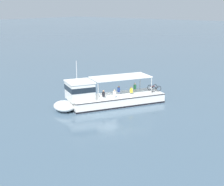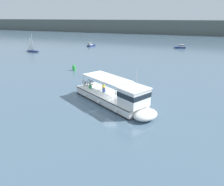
{
  "view_description": "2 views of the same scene",
  "coord_description": "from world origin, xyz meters",
  "px_view_note": "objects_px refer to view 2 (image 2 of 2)",
  "views": [
    {
      "loc": [
        27.92,
        23.11,
        11.11
      ],
      "look_at": [
        -0.6,
        0.35,
        1.4
      ],
      "focal_mm": 53.72,
      "sensor_mm": 36.0,
      "label": 1
    },
    {
      "loc": [
        8.55,
        -21.61,
        10.32
      ],
      "look_at": [
        -0.6,
        0.35,
        1.4
      ],
      "focal_mm": 32.59,
      "sensor_mm": 36.0,
      "label": 2
    }
  ],
  "objects_px": {
    "ferry_main": "(117,98)",
    "motorboat_horizon_east": "(181,47)",
    "sailboat_off_bow": "(33,50)",
    "channel_buoy": "(74,68)",
    "motorboat_near_starboard": "(91,45)"
  },
  "relations": [
    {
      "from": "channel_buoy",
      "to": "sailboat_off_bow",
      "type": "bearing_deg",
      "value": 148.81
    },
    {
      "from": "motorboat_near_starboard",
      "to": "channel_buoy",
      "type": "relative_size",
      "value": 2.67
    },
    {
      "from": "ferry_main",
      "to": "motorboat_horizon_east",
      "type": "xyz_separation_m",
      "value": [
        2.68,
        54.54,
        -0.47
      ]
    },
    {
      "from": "ferry_main",
      "to": "sailboat_off_bow",
      "type": "distance_m",
      "value": 48.61
    },
    {
      "from": "ferry_main",
      "to": "motorboat_horizon_east",
      "type": "relative_size",
      "value": 3.31
    },
    {
      "from": "sailboat_off_bow",
      "to": "motorboat_near_starboard",
      "type": "height_order",
      "value": "sailboat_off_bow"
    },
    {
      "from": "motorboat_horizon_east",
      "to": "ferry_main",
      "type": "bearing_deg",
      "value": -92.81
    },
    {
      "from": "motorboat_near_starboard",
      "to": "channel_buoy",
      "type": "bearing_deg",
      "value": -67.26
    },
    {
      "from": "sailboat_off_bow",
      "to": "motorboat_horizon_east",
      "type": "distance_m",
      "value": 49.69
    },
    {
      "from": "ferry_main",
      "to": "sailboat_off_bow",
      "type": "xyz_separation_m",
      "value": [
        -39.52,
        28.29,
        -0.48
      ]
    },
    {
      "from": "ferry_main",
      "to": "channel_buoy",
      "type": "xyz_separation_m",
      "value": [
        -14.67,
        13.25,
        -0.45
      ]
    },
    {
      "from": "ferry_main",
      "to": "motorboat_horizon_east",
      "type": "bearing_deg",
      "value": 87.19
    },
    {
      "from": "sailboat_off_bow",
      "to": "channel_buoy",
      "type": "bearing_deg",
      "value": -31.19
    },
    {
      "from": "motorboat_horizon_east",
      "to": "sailboat_off_bow",
      "type": "bearing_deg",
      "value": -148.12
    },
    {
      "from": "sailboat_off_bow",
      "to": "channel_buoy",
      "type": "distance_m",
      "value": 29.05
    }
  ]
}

